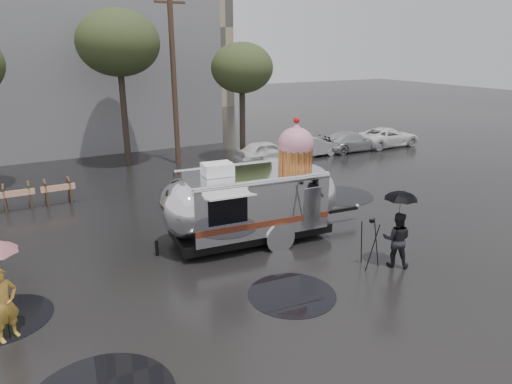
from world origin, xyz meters
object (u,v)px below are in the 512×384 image
person_left (4,304)px  tripod (371,239)px  airstream_trailer (253,198)px  person_right (397,239)px

person_left → tripod: size_ratio=1.14×
tripod → airstream_trailer: bearing=116.9°
airstream_trailer → person_left: (-7.38, -2.32, -0.58)m
airstream_trailer → person_left: bearing=-158.2°
airstream_trailer → person_right: bearing=-48.9°
airstream_trailer → person_left: airstream_trailer is taller
person_right → tripod: (-0.72, 0.32, 0.05)m
airstream_trailer → person_right: (2.78, -3.73, -0.60)m
airstream_trailer → person_left: size_ratio=4.41×
airstream_trailer → person_right: airstream_trailer is taller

